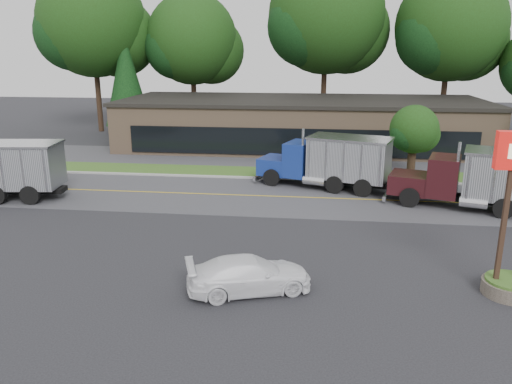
% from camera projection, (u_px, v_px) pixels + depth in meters
% --- Properties ---
extents(ground, '(140.00, 140.00, 0.00)m').
position_uv_depth(ground, '(234.00, 254.00, 21.73)').
color(ground, '#313136').
rests_on(ground, ground).
extents(road, '(60.00, 8.00, 0.02)m').
position_uv_depth(road, '(258.00, 196.00, 30.32)').
color(road, '#55555A').
rests_on(road, ground).
extents(center_line, '(60.00, 0.12, 0.01)m').
position_uv_depth(center_line, '(258.00, 196.00, 30.32)').
color(center_line, gold).
rests_on(center_line, ground).
extents(curb, '(60.00, 0.30, 0.12)m').
position_uv_depth(curb, '(265.00, 179.00, 34.33)').
color(curb, '#9E9E99').
rests_on(curb, ground).
extents(grass_verge, '(60.00, 3.40, 0.03)m').
position_uv_depth(grass_verge, '(268.00, 173.00, 36.05)').
color(grass_verge, '#2F581E').
rests_on(grass_verge, ground).
extents(far_parking, '(60.00, 7.00, 0.02)m').
position_uv_depth(far_parking, '(274.00, 158.00, 40.82)').
color(far_parking, '#55555A').
rests_on(far_parking, ground).
extents(strip_mall, '(32.00, 12.00, 4.00)m').
position_uv_depth(strip_mall, '(301.00, 124.00, 45.77)').
color(strip_mall, '#927359').
rests_on(strip_mall, ground).
extents(tree_far_a, '(11.79, 11.09, 16.81)m').
position_uv_depth(tree_far_a, '(95.00, 28.00, 51.77)').
color(tree_far_a, '#382619').
rests_on(tree_far_a, ground).
extents(tree_far_b, '(10.13, 9.54, 14.46)m').
position_uv_depth(tree_far_b, '(194.00, 43.00, 52.92)').
color(tree_far_b, '#382619').
rests_on(tree_far_b, ground).
extents(tree_far_c, '(12.51, 11.77, 17.84)m').
position_uv_depth(tree_far_c, '(328.00, 21.00, 50.72)').
color(tree_far_c, '#382619').
rests_on(tree_far_c, ground).
extents(tree_far_d, '(11.28, 10.62, 16.10)m').
position_uv_depth(tree_far_d, '(451.00, 32.00, 48.67)').
color(tree_far_d, '#382619').
rests_on(tree_far_d, ground).
extents(evergreen_left, '(4.63, 4.63, 10.53)m').
position_uv_depth(evergreen_left, '(126.00, 78.00, 50.64)').
color(evergreen_left, '#382619').
rests_on(evergreen_left, ground).
extents(tree_verge, '(3.51, 3.30, 5.00)m').
position_uv_depth(tree_verge, '(415.00, 132.00, 34.06)').
color(tree_verge, '#382619').
rests_on(tree_verge, ground).
extents(dump_truck_blue, '(8.73, 4.96, 3.36)m').
position_uv_depth(dump_truck_blue, '(331.00, 160.00, 31.64)').
color(dump_truck_blue, black).
rests_on(dump_truck_blue, ground).
extents(dump_truck_maroon, '(9.81, 5.20, 3.36)m').
position_uv_depth(dump_truck_maroon, '(492.00, 179.00, 27.08)').
color(dump_truck_maroon, black).
rests_on(dump_truck_maroon, ground).
extents(rally_car, '(4.91, 3.26, 1.32)m').
position_uv_depth(rally_car, '(249.00, 274.00, 18.19)').
color(rally_car, white).
rests_on(rally_car, ground).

